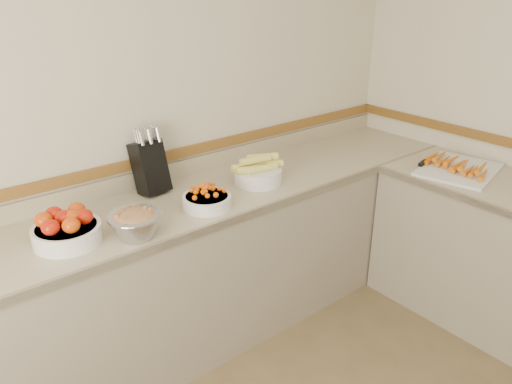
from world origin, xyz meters
TOP-DOWN VIEW (x-y plane):
  - back_wall at (0.00, 2.00)m, footprint 4.00×0.00m
  - counter_back at (0.00, 1.68)m, footprint 4.00×0.65m
  - knife_block at (0.05, 1.90)m, footprint 0.17×0.20m
  - tomato_bowl at (-0.52, 1.63)m, footprint 0.31×0.31m
  - cherry_tomato_bowl at (0.17, 1.54)m, footprint 0.26×0.26m
  - corn_bowl at (0.59, 1.63)m, footprint 0.31×0.28m
  - rhubarb_bowl at (-0.26, 1.47)m, footprint 0.25×0.25m
  - cutting_board at (1.68, 1.00)m, footprint 0.60×0.52m

SIDE VIEW (x-z plane):
  - counter_back at x=0.00m, z-range -0.09..0.99m
  - cutting_board at x=1.68m, z-range 0.88..0.96m
  - cherry_tomato_bowl at x=0.17m, z-range 0.88..1.01m
  - corn_bowl at x=0.59m, z-range 0.88..1.05m
  - tomato_bowl at x=-0.52m, z-range 0.89..1.04m
  - rhubarb_bowl at x=-0.26m, z-range 0.90..1.04m
  - knife_block at x=0.05m, z-range 0.86..1.24m
  - back_wall at x=0.00m, z-range -0.70..3.30m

